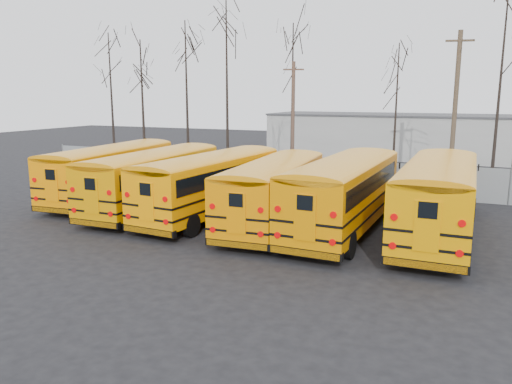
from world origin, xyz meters
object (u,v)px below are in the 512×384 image
at_px(bus_f, 439,192).
at_px(utility_pole_left, 293,119).
at_px(bus_b, 156,175).
at_px(bus_a, 113,167).
at_px(bus_c, 214,179).
at_px(utility_pole_right, 455,106).
at_px(bus_d, 275,186).
at_px(bus_e, 346,188).

relative_size(bus_f, utility_pole_left, 1.47).
bearing_deg(utility_pole_left, bus_b, -123.48).
distance_m(bus_a, bus_f, 17.67).
height_order(bus_c, bus_f, bus_f).
distance_m(bus_c, utility_pole_right, 18.42).
xyz_separation_m(bus_d, utility_pole_left, (-3.75, 12.86, 2.41)).
bearing_deg(bus_b, bus_f, -0.38).
height_order(bus_e, utility_pole_right, utility_pole_right).
bearing_deg(bus_a, bus_f, -7.58).
height_order(bus_b, utility_pole_left, utility_pole_left).
distance_m(bus_e, bus_f, 3.85).
bearing_deg(bus_a, bus_c, -14.82).
distance_m(bus_f, utility_pole_right, 14.86).
bearing_deg(bus_c, bus_d, -1.16).
relative_size(bus_a, utility_pole_right, 1.15).
height_order(bus_d, utility_pole_right, utility_pole_right).
height_order(bus_a, utility_pole_left, utility_pole_left).
distance_m(bus_d, bus_f, 7.08).
relative_size(bus_c, utility_pole_left, 1.40).
height_order(bus_c, utility_pole_left, utility_pole_left).
bearing_deg(bus_e, bus_f, 8.16).
height_order(bus_a, bus_f, bus_f).
height_order(bus_e, utility_pole_left, utility_pole_left).
bearing_deg(utility_pole_left, utility_pole_right, -6.93).
xyz_separation_m(bus_f, utility_pole_left, (-10.79, 12.13, 2.26)).
distance_m(bus_c, bus_f, 10.45).
height_order(bus_d, bus_e, bus_e).
distance_m(bus_b, bus_c, 3.44).
xyz_separation_m(bus_d, bus_f, (7.04, 0.73, 0.15)).
bearing_deg(utility_pole_right, bus_a, -153.39).
distance_m(bus_b, bus_e, 10.06).
bearing_deg(bus_d, bus_f, 1.40).
relative_size(bus_a, utility_pole_left, 1.40).
relative_size(bus_e, utility_pole_left, 1.45).
bearing_deg(bus_f, bus_e, -173.78).
bearing_deg(bus_a, utility_pole_right, 33.19).
bearing_deg(bus_b, utility_pole_right, 45.49).
height_order(utility_pole_left, utility_pole_right, utility_pole_right).
relative_size(bus_b, bus_f, 0.95).
distance_m(bus_f, utility_pole_left, 16.39).
xyz_separation_m(bus_b, utility_pole_right, (13.71, 14.85, 3.32)).
height_order(bus_a, bus_d, bus_a).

